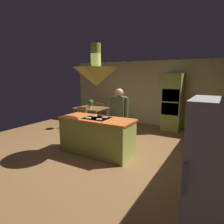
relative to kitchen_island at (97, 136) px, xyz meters
name	(u,v)px	position (x,y,z in m)	size (l,w,h in m)	color
ground	(101,151)	(0.00, 0.20, -0.47)	(8.16, 8.16, 0.00)	olive
wall_back	(147,93)	(0.00, 3.65, 0.80)	(6.80, 0.10, 2.55)	beige
kitchen_island	(97,136)	(0.00, 0.00, 0.00)	(1.92, 0.80, 0.95)	#939E42
oven_tower	(172,102)	(1.10, 3.24, 0.56)	(0.66, 0.62, 2.05)	#939E42
refrigerator	(221,179)	(2.80, -1.70, 0.41)	(0.72, 0.74, 1.75)	white
dining_table	(91,110)	(-1.70, 2.10, 0.19)	(1.13, 0.90, 0.76)	brown
person_at_island	(119,114)	(0.28, 0.67, 0.47)	(0.53, 0.22, 1.64)	tan
range_hood	(96,75)	(0.00, 0.00, 1.52)	(1.10, 1.10, 1.00)	#939E42
pendant_light_over_table	(90,79)	(-1.70, 2.10, 1.39)	(0.32, 0.32, 0.82)	beige
chair_facing_island	(80,117)	(-1.70, 1.43, 0.03)	(0.40, 0.40, 0.87)	brown
chair_by_back_wall	(101,111)	(-1.70, 2.77, 0.03)	(0.40, 0.40, 0.87)	brown
potted_plant_on_table	(91,103)	(-1.78, 2.19, 0.46)	(0.20, 0.20, 0.30)	#99382D
cup_on_table	(91,108)	(-1.55, 1.88, 0.33)	(0.07, 0.07, 0.09)	white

